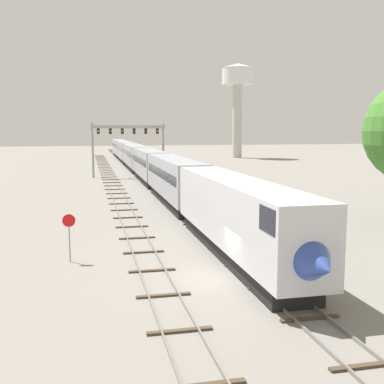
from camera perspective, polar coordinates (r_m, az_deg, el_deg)
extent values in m
plane|color=gray|center=(25.21, 3.78, -10.45)|extent=(400.00, 400.00, 0.00)
cube|color=slate|center=(83.72, -6.98, 2.32)|extent=(0.07, 200.00, 0.16)
cube|color=slate|center=(83.87, -6.00, 2.35)|extent=(0.07, 200.00, 0.16)
cube|color=#473828|center=(17.50, 20.41, -19.25)|extent=(2.60, 0.24, 0.10)
cube|color=#473828|center=(20.64, 14.19, -14.73)|extent=(2.60, 0.24, 0.10)
cube|color=#473828|center=(24.04, 9.83, -11.34)|extent=(2.60, 0.24, 0.10)
cube|color=#473828|center=(27.60, 6.64, -8.76)|extent=(2.60, 0.24, 0.10)
cube|color=#473828|center=(31.26, 4.21, -6.76)|extent=(2.60, 0.24, 0.10)
cube|color=#473828|center=(35.00, 2.32, -5.17)|extent=(2.60, 0.24, 0.10)
cube|color=#473828|center=(38.79, 0.80, -3.89)|extent=(2.60, 0.24, 0.10)
cube|color=#473828|center=(42.62, -0.44, -2.84)|extent=(2.60, 0.24, 0.10)
cube|color=#473828|center=(46.48, -1.48, -1.96)|extent=(2.60, 0.24, 0.10)
cube|color=#473828|center=(50.36, -2.36, -1.21)|extent=(2.60, 0.24, 0.10)
cube|color=#473828|center=(54.26, -3.11, -0.57)|extent=(2.60, 0.24, 0.10)
cube|color=#473828|center=(58.17, -3.76, -0.02)|extent=(2.60, 0.24, 0.10)
cube|color=#473828|center=(62.09, -4.32, 0.47)|extent=(2.60, 0.24, 0.10)
cube|color=#473828|center=(66.03, -4.82, 0.89)|extent=(2.60, 0.24, 0.10)
cube|color=#473828|center=(69.96, -5.27, 1.27)|extent=(2.60, 0.24, 0.10)
cube|color=#473828|center=(73.91, -5.66, 1.61)|extent=(2.60, 0.24, 0.10)
cube|color=#473828|center=(77.86, -6.02, 1.91)|extent=(2.60, 0.24, 0.10)
cube|color=#473828|center=(81.82, -6.34, 2.19)|extent=(2.60, 0.24, 0.10)
cube|color=#473828|center=(85.78, -6.64, 2.43)|extent=(2.60, 0.24, 0.10)
cube|color=#473828|center=(89.74, -6.90, 2.66)|extent=(2.60, 0.24, 0.10)
cube|color=#473828|center=(93.71, -7.15, 2.87)|extent=(2.60, 0.24, 0.10)
cube|color=#473828|center=(97.68, -7.37, 3.06)|extent=(2.60, 0.24, 0.10)
cube|color=#473828|center=(101.65, -7.58, 3.23)|extent=(2.60, 0.24, 0.10)
cube|color=#473828|center=(105.63, -7.77, 3.40)|extent=(2.60, 0.24, 0.10)
cube|color=#473828|center=(109.60, -7.95, 3.55)|extent=(2.60, 0.24, 0.10)
cube|color=#473828|center=(113.58, -8.11, 3.69)|extent=(2.60, 0.24, 0.10)
cube|color=#473828|center=(117.56, -8.27, 3.82)|extent=(2.60, 0.24, 0.10)
cube|color=#473828|center=(121.54, -8.41, 3.94)|extent=(2.60, 0.24, 0.10)
cube|color=#473828|center=(125.52, -8.55, 4.05)|extent=(2.60, 0.24, 0.10)
cube|color=#473828|center=(129.51, -8.67, 4.16)|extent=(2.60, 0.24, 0.10)
cube|color=#473828|center=(133.49, -8.79, 4.26)|extent=(2.60, 0.24, 0.10)
cube|color=#473828|center=(137.47, -8.91, 4.36)|extent=(2.60, 0.24, 0.10)
cube|color=#473828|center=(141.46, -9.01, 4.45)|extent=(2.60, 0.24, 0.10)
cube|color=#473828|center=(145.45, -9.11, 4.53)|extent=(2.60, 0.24, 0.10)
cube|color=#473828|center=(149.43, -9.21, 4.61)|extent=(2.60, 0.24, 0.10)
cube|color=#473828|center=(153.42, -9.30, 4.69)|extent=(2.60, 0.24, 0.10)
cube|color=#473828|center=(157.41, -9.38, 4.76)|extent=(2.60, 0.24, 0.10)
cube|color=#473828|center=(161.40, -9.46, 4.83)|extent=(2.60, 0.24, 0.10)
cube|color=#473828|center=(165.39, -9.54, 4.89)|extent=(2.60, 0.24, 0.10)
cube|color=#473828|center=(169.38, -9.61, 4.95)|extent=(2.60, 0.24, 0.10)
cube|color=#473828|center=(173.37, -9.68, 5.01)|extent=(2.60, 0.24, 0.10)
cube|color=#473828|center=(177.36, -9.75, 5.07)|extent=(2.60, 0.24, 0.10)
cube|color=#473828|center=(181.35, -9.82, 5.12)|extent=(2.60, 0.24, 0.10)
cube|color=slate|center=(63.50, -10.15, 0.56)|extent=(0.07, 160.00, 0.16)
cube|color=slate|center=(63.57, -8.85, 0.59)|extent=(0.07, 160.00, 0.16)
cube|color=#473828|center=(18.96, -1.50, -16.57)|extent=(2.60, 0.24, 0.10)
cube|color=#473828|center=(22.61, -3.49, -12.48)|extent=(2.60, 0.24, 0.10)
cube|color=#473828|center=(26.37, -4.89, -9.52)|extent=(2.60, 0.24, 0.10)
cube|color=#473828|center=(30.18, -5.92, -7.31)|extent=(2.60, 0.24, 0.10)
cube|color=#473828|center=(34.04, -6.71, -5.59)|extent=(2.60, 0.24, 0.10)
cube|color=#473828|center=(37.93, -7.33, -4.22)|extent=(2.60, 0.24, 0.10)
cube|color=#473828|center=(41.84, -7.84, -3.11)|extent=(2.60, 0.24, 0.10)
cube|color=#473828|center=(45.76, -8.26, -2.19)|extent=(2.60, 0.24, 0.10)
cube|color=#473828|center=(49.70, -8.61, -1.41)|extent=(2.60, 0.24, 0.10)
cube|color=#473828|center=(53.64, -8.91, -0.75)|extent=(2.60, 0.24, 0.10)
cube|color=#473828|center=(57.60, -9.17, -0.18)|extent=(2.60, 0.24, 0.10)
cube|color=#473828|center=(61.56, -9.40, 0.32)|extent=(2.60, 0.24, 0.10)
cube|color=#473828|center=(65.52, -9.60, 0.76)|extent=(2.60, 0.24, 0.10)
cube|color=#473828|center=(69.49, -9.77, 1.15)|extent=(2.60, 0.24, 0.10)
cube|color=#473828|center=(73.46, -9.93, 1.49)|extent=(2.60, 0.24, 0.10)
cube|color=#473828|center=(77.43, -10.07, 1.80)|extent=(2.60, 0.24, 0.10)
cube|color=#473828|center=(81.41, -10.20, 2.08)|extent=(2.60, 0.24, 0.10)
cube|color=#473828|center=(85.39, -10.31, 2.34)|extent=(2.60, 0.24, 0.10)
cube|color=#473828|center=(89.37, -10.42, 2.57)|extent=(2.60, 0.24, 0.10)
cube|color=#473828|center=(93.36, -10.51, 2.78)|extent=(2.60, 0.24, 0.10)
cube|color=#473828|center=(97.34, -10.60, 2.98)|extent=(2.60, 0.24, 0.10)
cube|color=#473828|center=(101.32, -10.68, 3.15)|extent=(2.60, 0.24, 0.10)
cube|color=#473828|center=(105.31, -10.76, 3.32)|extent=(2.60, 0.24, 0.10)
cube|color=#473828|center=(109.30, -10.83, 3.47)|extent=(2.60, 0.24, 0.10)
cube|color=#473828|center=(113.29, -10.89, 3.62)|extent=(2.60, 0.24, 0.10)
cube|color=#473828|center=(117.28, -10.95, 3.75)|extent=(2.60, 0.24, 0.10)
cube|color=#473828|center=(121.27, -11.01, 3.87)|extent=(2.60, 0.24, 0.10)
cube|color=#473828|center=(125.26, -11.06, 3.99)|extent=(2.60, 0.24, 0.10)
cube|color=#473828|center=(129.25, -11.11, 4.10)|extent=(2.60, 0.24, 0.10)
cube|color=#473828|center=(133.24, -11.16, 4.20)|extent=(2.60, 0.24, 0.10)
cube|color=#473828|center=(137.23, -11.20, 4.30)|extent=(2.60, 0.24, 0.10)
cube|color=#473828|center=(141.22, -11.24, 4.39)|extent=(2.60, 0.24, 0.10)
cube|color=silver|center=(28.86, 5.38, -2.20)|extent=(3.00, 20.13, 3.80)
cone|color=#2D479E|center=(19.68, 14.69, -8.32)|extent=(2.88, 2.60, 2.88)
cube|color=black|center=(20.54, 13.05, -3.17)|extent=(3.04, 1.80, 1.10)
cube|color=black|center=(29.36, 5.32, -6.82)|extent=(2.52, 18.11, 1.00)
cube|color=#9EA3AD|center=(49.21, -2.21, 1.93)|extent=(3.00, 20.13, 3.80)
cube|color=black|center=(49.17, -2.21, 2.39)|extent=(3.04, 18.52, 0.90)
cube|color=black|center=(49.50, -2.19, -0.84)|extent=(2.52, 18.11, 1.00)
cube|color=#9EA3AD|center=(70.02, -5.33, 3.62)|extent=(3.00, 20.13, 3.80)
cube|color=black|center=(69.99, -5.33, 3.94)|extent=(3.04, 18.52, 0.90)
cube|color=black|center=(70.23, -5.31, 1.66)|extent=(2.52, 18.11, 1.00)
cube|color=#9EA3AD|center=(90.97, -7.02, 4.53)|extent=(3.00, 20.13, 3.80)
cube|color=black|center=(90.95, -7.03, 4.78)|extent=(3.04, 18.52, 0.90)
cube|color=black|center=(91.14, -7.00, 3.02)|extent=(2.52, 18.11, 1.00)
cube|color=#9EA3AD|center=(111.99, -8.08, 5.09)|extent=(3.00, 20.13, 3.80)
cube|color=black|center=(111.98, -8.09, 5.30)|extent=(3.04, 18.52, 0.90)
cube|color=black|center=(112.13, -8.06, 3.87)|extent=(2.52, 18.11, 1.00)
cube|color=#9EA3AD|center=(133.05, -8.81, 5.48)|extent=(3.00, 20.13, 3.80)
cube|color=black|center=(133.03, -8.81, 5.65)|extent=(3.04, 18.52, 0.90)
cube|color=black|center=(133.16, -8.79, 4.45)|extent=(2.52, 18.11, 1.00)
cylinder|color=#999BA0|center=(77.24, -12.01, 4.97)|extent=(0.36, 0.36, 8.79)
cylinder|color=#999BA0|center=(78.21, -3.52, 5.16)|extent=(0.36, 0.36, 8.79)
cube|color=#999BA0|center=(77.44, -7.79, 7.88)|extent=(12.10, 0.36, 0.50)
cube|color=black|center=(77.23, -11.36, 7.28)|extent=(0.44, 0.32, 0.90)
sphere|color=yellow|center=(77.04, -11.36, 7.28)|extent=(0.28, 0.28, 0.28)
cube|color=black|center=(77.30, -9.93, 7.32)|extent=(0.44, 0.32, 0.90)
sphere|color=green|center=(77.11, -9.92, 7.32)|extent=(0.28, 0.28, 0.28)
cube|color=black|center=(77.41, -8.50, 7.35)|extent=(0.44, 0.32, 0.90)
sphere|color=green|center=(77.22, -8.49, 7.35)|extent=(0.28, 0.28, 0.28)
cube|color=black|center=(77.58, -7.08, 7.38)|extent=(0.44, 0.32, 0.90)
sphere|color=red|center=(77.39, -7.06, 7.38)|extent=(0.28, 0.28, 0.28)
cube|color=black|center=(77.79, -5.66, 7.40)|extent=(0.44, 0.32, 0.90)
sphere|color=red|center=(77.60, -5.64, 7.40)|extent=(0.28, 0.28, 0.28)
cube|color=black|center=(78.04, -4.25, 7.42)|extent=(0.44, 0.32, 0.90)
sphere|color=yellow|center=(77.85, -4.23, 7.42)|extent=(0.28, 0.28, 0.28)
cylinder|color=beige|center=(129.15, 5.53, 8.56)|extent=(2.60, 2.60, 19.71)
cylinder|color=white|center=(129.89, 5.61, 13.87)|extent=(8.40, 8.40, 4.34)
cone|color=white|center=(130.22, 5.62, 15.08)|extent=(8.56, 8.56, 1.20)
cylinder|color=gray|center=(28.76, -14.69, -6.12)|extent=(0.08, 0.08, 2.20)
cylinder|color=red|center=(28.44, -14.79, -3.39)|extent=(0.76, 0.03, 0.76)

